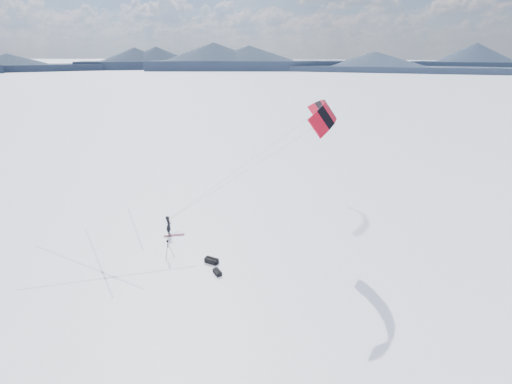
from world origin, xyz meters
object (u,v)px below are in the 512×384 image
(gear_bag_b, at_px, (217,272))
(tripod, at_px, (168,247))
(snowkiter, at_px, (170,235))
(snowboard, at_px, (174,235))
(gear_bag_a, at_px, (211,260))

(gear_bag_b, bearing_deg, tripod, -150.06)
(snowkiter, height_order, snowboard, snowkiter)
(snowboard, xyz_separation_m, gear_bag_a, (4.25, -2.91, 0.16))
(snowboard, height_order, gear_bag_a, gear_bag_a)
(tripod, distance_m, gear_bag_b, 4.06)
(gear_bag_a, xyz_separation_m, gear_bag_b, (0.86, -1.16, -0.04))
(snowboard, bearing_deg, gear_bag_a, -62.46)
(snowkiter, bearing_deg, snowboard, -117.02)
(gear_bag_a, bearing_deg, gear_bag_b, -40.39)
(tripod, bearing_deg, gear_bag_b, -40.22)
(snowkiter, distance_m, tripod, 3.66)
(gear_bag_a, height_order, gear_bag_b, gear_bag_a)
(tripod, bearing_deg, gear_bag_a, -22.45)
(snowkiter, distance_m, gear_bag_b, 6.87)
(gear_bag_a, distance_m, gear_bag_b, 1.45)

